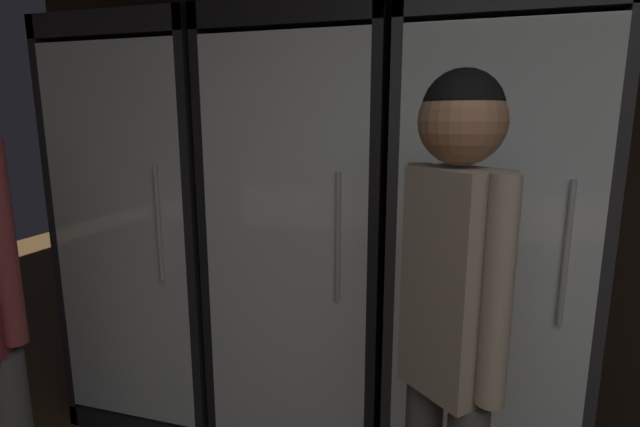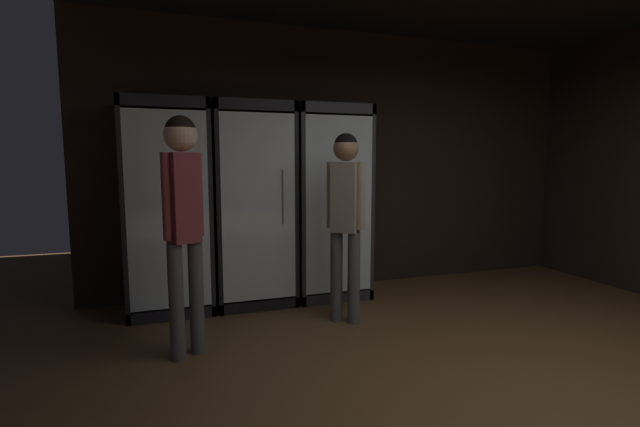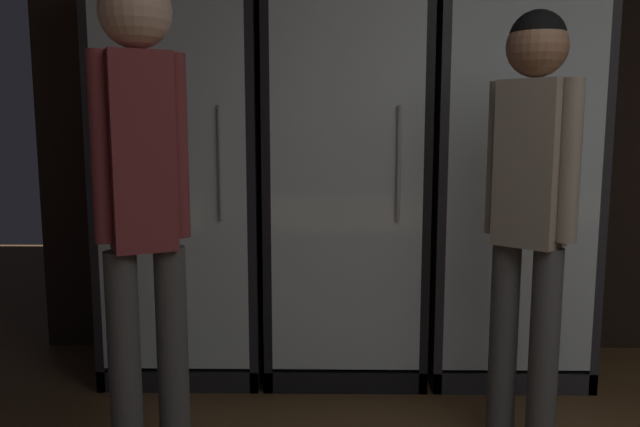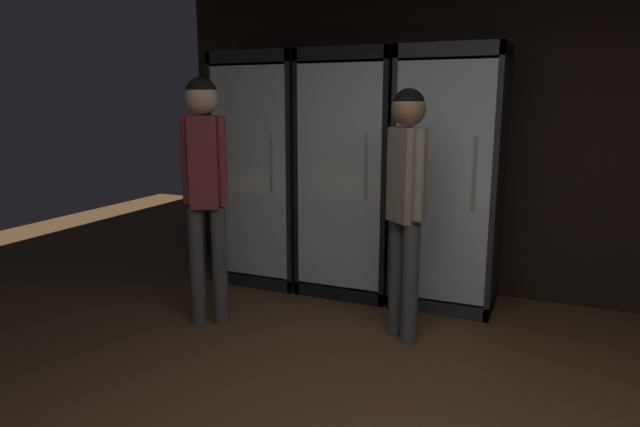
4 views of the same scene
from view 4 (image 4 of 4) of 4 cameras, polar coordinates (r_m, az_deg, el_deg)
wall_back at (r=4.59m, az=20.90°, el=8.71°), size 6.00×0.06×2.80m
cooler_far_left at (r=4.90m, az=-5.24°, el=4.27°), size 0.76×0.64×1.96m
cooler_left at (r=4.58m, az=3.45°, el=3.88°), size 0.76×0.64×1.96m
cooler_center at (r=4.38m, az=13.18°, el=3.29°), size 0.76×0.64×1.96m
shopper_near at (r=3.88m, az=-11.75°, el=4.17°), size 0.28×0.23×1.72m
shopper_far at (r=3.59m, az=8.82°, el=2.64°), size 0.28×0.27×1.64m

